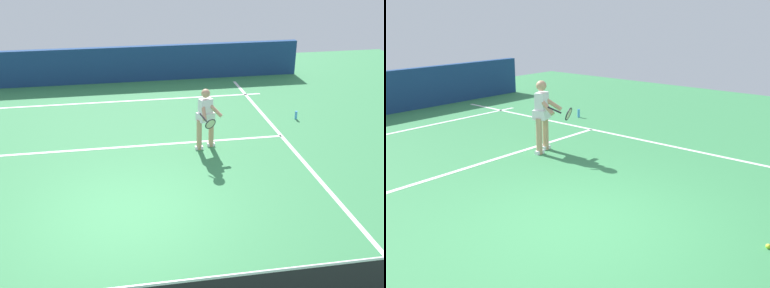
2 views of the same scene
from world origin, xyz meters
TOP-DOWN VIEW (x-y plane):
  - ground_plane at (0.00, 0.00)m, footprint 24.16×24.16m
  - court_back_wall at (0.00, -8.99)m, footprint 13.55×0.24m
  - baseline_marking at (0.00, -6.79)m, footprint 9.55×0.10m
  - service_line_marking at (0.00, -3.22)m, footprint 8.55×0.10m
  - sideline_left_marking at (-4.27, 0.00)m, footprint 0.10×16.58m
  - tennis_player at (-2.12, -2.82)m, footprint 0.67×1.11m
  - tennis_ball_near at (-1.03, 2.29)m, footprint 0.07×0.07m
  - water_bottle at (-5.11, -4.36)m, footprint 0.07×0.07m

SIDE VIEW (x-z plane):
  - ground_plane at x=0.00m, z-range 0.00..0.00m
  - baseline_marking at x=0.00m, z-range 0.00..0.01m
  - service_line_marking at x=0.00m, z-range 0.00..0.01m
  - sideline_left_marking at x=-4.27m, z-range 0.00..0.01m
  - tennis_ball_near at x=-1.03m, z-range 0.00..0.07m
  - water_bottle at x=-5.11m, z-range 0.00..0.24m
  - court_back_wall at x=0.00m, z-range 0.00..1.26m
  - tennis_player at x=-2.12m, z-range 0.07..1.62m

